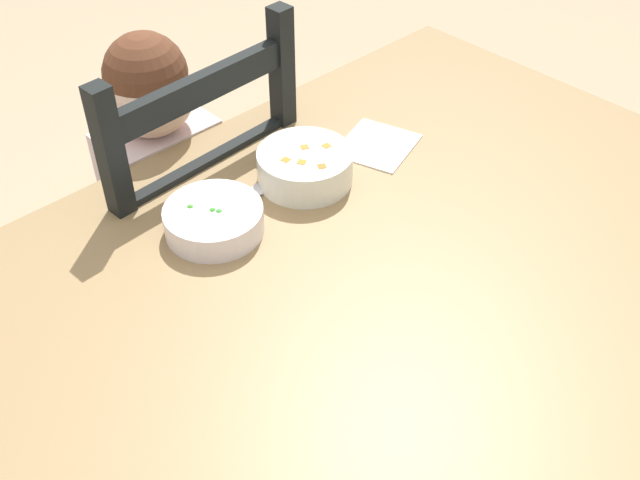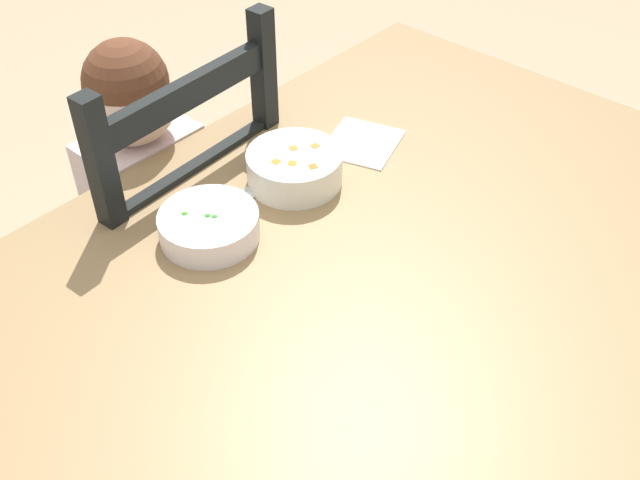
% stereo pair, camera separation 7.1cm
% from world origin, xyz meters
% --- Properties ---
extents(dining_table, '(1.59, 1.00, 0.75)m').
position_xyz_m(dining_table, '(0.00, 0.00, 0.66)').
color(dining_table, '#94764D').
rests_on(dining_table, ground).
extents(dining_chair, '(0.44, 0.44, 0.98)m').
position_xyz_m(dining_chair, '(0.07, 0.55, 0.46)').
color(dining_chair, black).
rests_on(dining_chair, ground).
extents(child_figure, '(0.32, 0.31, 0.94)m').
position_xyz_m(child_figure, '(0.06, 0.54, 0.62)').
color(child_figure, silver).
rests_on(child_figure, ground).
extents(bowl_of_peas, '(0.16, 0.16, 0.05)m').
position_xyz_m(bowl_of_peas, '(-0.04, 0.25, 0.77)').
color(bowl_of_peas, white).
rests_on(bowl_of_peas, dining_table).
extents(bowl_of_carrots, '(0.17, 0.17, 0.06)m').
position_xyz_m(bowl_of_carrots, '(0.16, 0.25, 0.78)').
color(bowl_of_carrots, white).
rests_on(bowl_of_carrots, dining_table).
extents(spoon, '(0.14, 0.05, 0.01)m').
position_xyz_m(spoon, '(0.10, 0.29, 0.75)').
color(spoon, silver).
rests_on(spoon, dining_table).
extents(paper_napkin, '(0.17, 0.16, 0.00)m').
position_xyz_m(paper_napkin, '(0.33, 0.24, 0.75)').
color(paper_napkin, white).
rests_on(paper_napkin, dining_table).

